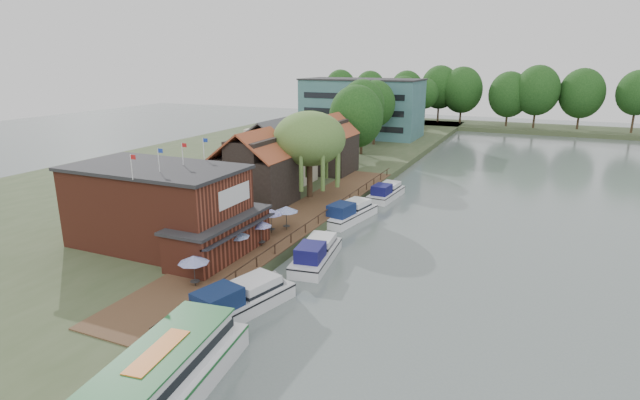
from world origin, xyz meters
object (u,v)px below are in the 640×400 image
at_px(pub, 175,209).
at_px(umbrella_2, 261,233).
at_px(umbrella_3, 271,221).
at_px(cruiser_3, 386,190).
at_px(cruiser_0, 239,297).
at_px(cruiser_1, 316,251).
at_px(tour_boat, 152,386).
at_px(swan, 209,322).
at_px(willow, 309,155).
at_px(umbrella_0, 194,271).
at_px(umbrella_4, 286,218).
at_px(cottage_c, 329,144).
at_px(hotel_block, 362,107).
at_px(cruiser_2, 350,210).
at_px(cottage_b, 275,152).
at_px(cottage_a, 255,168).
at_px(umbrella_1, 237,244).

distance_m(pub, umbrella_2, 7.76).
distance_m(umbrella_3, cruiser_3, 20.98).
xyz_separation_m(cruiser_0, cruiser_1, (1.19, 10.31, -0.07)).
bearing_deg(umbrella_3, tour_boat, -74.51).
xyz_separation_m(cruiser_1, cruiser_3, (-0.58, 22.83, -0.07)).
xyz_separation_m(tour_boat, swan, (-2.72, 8.30, -1.36)).
bearing_deg(pub, swan, -41.80).
height_order(willow, cruiser_1, willow).
height_order(willow, tour_boat, willow).
bearing_deg(cruiser_0, umbrella_0, -170.12).
bearing_deg(umbrella_0, willow, 96.37).
bearing_deg(umbrella_4, cruiser_0, -75.02).
bearing_deg(swan, cottage_c, 102.60).
bearing_deg(umbrella_2, willow, 100.59).
xyz_separation_m(cottage_c, willow, (3.50, -14.00, 0.96)).
xyz_separation_m(willow, umbrella_3, (2.22, -13.33, -3.93)).
bearing_deg(hotel_block, cruiser_1, -73.65).
bearing_deg(cruiser_1, pub, -168.95).
xyz_separation_m(hotel_block, cruiser_2, (18.01, -54.50, -6.00)).
height_order(hotel_block, cruiser_2, hotel_block).
distance_m(cottage_b, tour_boat, 44.98).
relative_size(umbrella_4, cruiser_3, 0.27).
height_order(pub, cottage_b, cottage_b).
relative_size(cottage_a, cruiser_3, 0.96).
distance_m(cottage_c, cruiser_1, 32.35).
bearing_deg(umbrella_2, umbrella_4, 90.24).
distance_m(pub, cottage_a, 15.05).
bearing_deg(cottage_b, hotel_block, 94.97).
bearing_deg(cottage_c, cruiser_0, -75.45).
relative_size(umbrella_4, swan, 5.40).
height_order(hotel_block, umbrella_2, hotel_block).
bearing_deg(swan, pub, 138.20).
bearing_deg(cruiser_2, hotel_block, 117.88).
xyz_separation_m(hotel_block, cottage_a, (7.00, -56.00, -1.90)).
height_order(umbrella_2, tour_boat, umbrella_2).
bearing_deg(willow, tour_boat, -76.67).
relative_size(umbrella_1, tour_boat, 0.16).
xyz_separation_m(umbrella_0, umbrella_3, (-0.67, 12.54, 0.00)).
relative_size(umbrella_2, umbrella_4, 1.00).
distance_m(pub, cruiser_1, 12.82).
distance_m(cottage_c, umbrella_0, 40.48).
relative_size(umbrella_1, umbrella_3, 1.00).
xyz_separation_m(hotel_block, cruiser_0, (18.44, -77.22, -5.94)).
xyz_separation_m(cruiser_1, cruiser_2, (-1.62, 12.40, 0.01)).
distance_m(willow, umbrella_1, 20.49).
xyz_separation_m(cottage_c, umbrella_2, (6.63, -30.73, -2.96)).
xyz_separation_m(umbrella_3, cruiser_3, (5.34, 20.25, -1.22)).
bearing_deg(cruiser_0, umbrella_2, 126.76).
distance_m(cottage_a, cottage_b, 10.44).
distance_m(pub, cruiser_2, 19.61).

